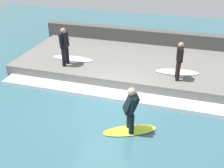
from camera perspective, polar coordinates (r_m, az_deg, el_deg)
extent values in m
plane|color=#335B66|center=(9.60, -0.80, -4.97)|extent=(28.00, 28.00, 0.00)
cube|color=#66635E|center=(12.24, 3.70, 4.25)|extent=(4.40, 10.06, 0.53)
cube|color=#474442|center=(14.34, 6.00, 9.42)|extent=(0.50, 10.56, 1.22)
cube|color=silver|center=(10.12, 0.36, -2.46)|extent=(0.72, 9.55, 0.17)
ellipsoid|color=#BFE02D|center=(8.48, 3.92, -10.05)|extent=(1.24, 1.79, 0.06)
cylinder|color=black|center=(8.13, 4.25, -8.70)|extent=(0.16, 0.16, 0.68)
cylinder|color=black|center=(8.37, 3.76, -7.43)|extent=(0.16, 0.16, 0.68)
cube|color=black|center=(7.88, 4.16, -4.28)|extent=(0.55, 0.57, 0.67)
sphere|color=tan|center=(7.66, 4.27, -1.66)|extent=(0.24, 0.24, 0.24)
cylinder|color=black|center=(7.67, 4.57, -4.98)|extent=(0.12, 0.20, 0.56)
cylinder|color=black|center=(8.05, 3.79, -3.18)|extent=(0.12, 0.20, 0.56)
cylinder|color=black|center=(11.70, -9.73, 6.31)|extent=(0.16, 0.16, 0.83)
cylinder|color=black|center=(11.47, -10.48, 5.76)|extent=(0.16, 0.16, 0.83)
cube|color=black|center=(11.33, -10.41, 9.37)|extent=(0.41, 0.30, 0.62)
sphere|color=#A87A5B|center=(11.21, -10.60, 11.33)|extent=(0.23, 0.23, 0.23)
cylinder|color=black|center=(11.50, -9.86, 9.90)|extent=(0.11, 0.13, 0.54)
cylinder|color=black|center=(11.14, -11.02, 9.17)|extent=(0.11, 0.13, 0.54)
ellipsoid|color=silver|center=(12.26, -8.50, 5.54)|extent=(0.58, 1.97, 0.06)
cylinder|color=black|center=(10.63, 14.06, 3.28)|extent=(0.15, 0.15, 0.77)
cylinder|color=black|center=(10.38, 14.19, 2.63)|extent=(0.15, 0.15, 0.77)
cube|color=black|center=(10.24, 14.56, 6.28)|extent=(0.39, 0.28, 0.56)
sphere|color=#A87A5B|center=(10.11, 14.82, 8.23)|extent=(0.21, 0.21, 0.21)
cylinder|color=black|center=(10.42, 14.47, 6.88)|extent=(0.10, 0.11, 0.49)
cylinder|color=black|center=(10.04, 14.70, 6.01)|extent=(0.10, 0.11, 0.49)
ellipsoid|color=white|center=(11.17, 14.01, 2.56)|extent=(0.81, 1.82, 0.06)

